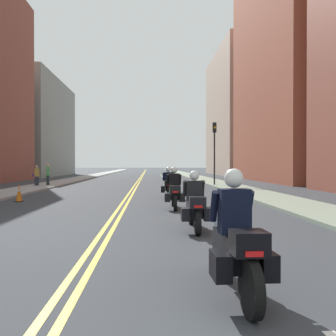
{
  "coord_description": "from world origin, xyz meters",
  "views": [
    {
      "loc": [
        1.09,
        -0.39,
        1.74
      ],
      "look_at": [
        1.73,
        11.72,
        1.61
      ],
      "focal_mm": 38.09,
      "sensor_mm": 36.0,
      "label": 1
    }
  ],
  "objects_px": {
    "traffic_light_near": "(214,143)",
    "pedestrian_1": "(48,175)",
    "pedestrian_0": "(37,176)",
    "motorcycle_0": "(236,245)",
    "motorcycle_3": "(168,186)",
    "traffic_cone_2": "(19,193)",
    "motorcycle_1": "(195,206)",
    "motorcycle_2": "(174,192)"
  },
  "relations": [
    {
      "from": "motorcycle_0",
      "to": "pedestrian_1",
      "type": "height_order",
      "value": "pedestrian_1"
    },
    {
      "from": "motorcycle_3",
      "to": "traffic_cone_2",
      "type": "relative_size",
      "value": 2.53
    },
    {
      "from": "motorcycle_0",
      "to": "motorcycle_1",
      "type": "distance_m",
      "value": 4.7
    },
    {
      "from": "motorcycle_2",
      "to": "pedestrian_0",
      "type": "xyz_separation_m",
      "value": [
        -9.6,
        13.96,
        0.19
      ]
    },
    {
      "from": "motorcycle_2",
      "to": "traffic_light_near",
      "type": "bearing_deg",
      "value": 74.5
    },
    {
      "from": "traffic_light_near",
      "to": "motorcycle_3",
      "type": "bearing_deg",
      "value": -113.04
    },
    {
      "from": "motorcycle_3",
      "to": "traffic_cone_2",
      "type": "xyz_separation_m",
      "value": [
        -7.04,
        -1.4,
        -0.23
      ]
    },
    {
      "from": "traffic_light_near",
      "to": "pedestrian_0",
      "type": "relative_size",
      "value": 3.07
    },
    {
      "from": "motorcycle_2",
      "to": "traffic_cone_2",
      "type": "distance_m",
      "value": 7.69
    },
    {
      "from": "motorcycle_3",
      "to": "traffic_light_near",
      "type": "distance_m",
      "value": 11.18
    },
    {
      "from": "traffic_light_near",
      "to": "pedestrian_0",
      "type": "bearing_deg",
      "value": -177.98
    },
    {
      "from": "traffic_cone_2",
      "to": "pedestrian_0",
      "type": "distance_m",
      "value": 11.17
    },
    {
      "from": "motorcycle_3",
      "to": "pedestrian_1",
      "type": "xyz_separation_m",
      "value": [
        -8.86,
        9.85,
        0.28
      ]
    },
    {
      "from": "motorcycle_1",
      "to": "motorcycle_2",
      "type": "xyz_separation_m",
      "value": [
        -0.22,
        4.51,
        0.02
      ]
    },
    {
      "from": "traffic_cone_2",
      "to": "motorcycle_1",
      "type": "bearing_deg",
      "value": -46.35
    },
    {
      "from": "motorcycle_0",
      "to": "pedestrian_0",
      "type": "bearing_deg",
      "value": 111.6
    },
    {
      "from": "motorcycle_2",
      "to": "traffic_cone_2",
      "type": "xyz_separation_m",
      "value": [
        -7.03,
        3.09,
        -0.26
      ]
    },
    {
      "from": "traffic_cone_2",
      "to": "motorcycle_0",
      "type": "bearing_deg",
      "value": -59.69
    },
    {
      "from": "traffic_cone_2",
      "to": "traffic_light_near",
      "type": "bearing_deg",
      "value": 45.2
    },
    {
      "from": "motorcycle_1",
      "to": "motorcycle_3",
      "type": "distance_m",
      "value": 9.01
    },
    {
      "from": "traffic_light_near",
      "to": "pedestrian_1",
      "type": "bearing_deg",
      "value": -179.55
    },
    {
      "from": "motorcycle_0",
      "to": "motorcycle_3",
      "type": "height_order",
      "value": "motorcycle_0"
    },
    {
      "from": "motorcycle_0",
      "to": "pedestrian_0",
      "type": "height_order",
      "value": "motorcycle_0"
    },
    {
      "from": "motorcycle_0",
      "to": "traffic_light_near",
      "type": "distance_m",
      "value": 24.17
    },
    {
      "from": "motorcycle_3",
      "to": "pedestrian_0",
      "type": "height_order",
      "value": "pedestrian_0"
    },
    {
      "from": "traffic_light_near",
      "to": "pedestrian_1",
      "type": "distance_m",
      "value": 13.34
    },
    {
      "from": "motorcycle_3",
      "to": "traffic_light_near",
      "type": "relative_size",
      "value": 0.41
    },
    {
      "from": "motorcycle_2",
      "to": "pedestrian_1",
      "type": "height_order",
      "value": "pedestrian_1"
    },
    {
      "from": "motorcycle_0",
      "to": "traffic_cone_2",
      "type": "relative_size",
      "value": 2.73
    },
    {
      "from": "motorcycle_2",
      "to": "motorcycle_3",
      "type": "xyz_separation_m",
      "value": [
        0.01,
        4.49,
        -0.03
      ]
    },
    {
      "from": "motorcycle_0",
      "to": "motorcycle_1",
      "type": "xyz_separation_m",
      "value": [
        0.06,
        4.7,
        -0.03
      ]
    },
    {
      "from": "traffic_cone_2",
      "to": "pedestrian_1",
      "type": "relative_size",
      "value": 0.46
    },
    {
      "from": "pedestrian_0",
      "to": "motorcycle_0",
      "type": "bearing_deg",
      "value": 85.95
    },
    {
      "from": "pedestrian_1",
      "to": "traffic_light_near",
      "type": "bearing_deg",
      "value": -99.64
    },
    {
      "from": "motorcycle_0",
      "to": "traffic_cone_2",
      "type": "distance_m",
      "value": 14.25
    },
    {
      "from": "motorcycle_0",
      "to": "motorcycle_2",
      "type": "xyz_separation_m",
      "value": [
        -0.16,
        9.21,
        -0.01
      ]
    },
    {
      "from": "motorcycle_3",
      "to": "traffic_light_near",
      "type": "bearing_deg",
      "value": 68.73
    },
    {
      "from": "pedestrian_0",
      "to": "pedestrian_1",
      "type": "xyz_separation_m",
      "value": [
        0.75,
        0.38,
        0.06
      ]
    },
    {
      "from": "motorcycle_3",
      "to": "traffic_light_near",
      "type": "height_order",
      "value": "traffic_light_near"
    },
    {
      "from": "traffic_light_near",
      "to": "pedestrian_1",
      "type": "height_order",
      "value": "traffic_light_near"
    },
    {
      "from": "motorcycle_1",
      "to": "motorcycle_2",
      "type": "distance_m",
      "value": 4.52
    },
    {
      "from": "motorcycle_0",
      "to": "traffic_light_near",
      "type": "relative_size",
      "value": 0.44
    }
  ]
}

